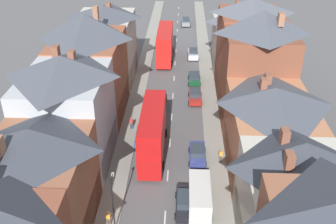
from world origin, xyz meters
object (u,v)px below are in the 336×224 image
at_px(car_parked_right_b, 186,21).
at_px(street_lamp, 113,200).
at_px(double_decker_bus_mid_street, 165,44).
at_px(car_mid_black, 159,101).
at_px(car_parked_left_a, 195,96).
at_px(car_parked_right_a, 197,153).
at_px(pedestrian_near_right, 108,218).
at_px(pedestrian_mid_left, 221,155).
at_px(car_far_grey, 194,78).
at_px(double_decker_bus_lead, 153,131).
at_px(car_mid_white, 143,135).
at_px(car_near_blue, 185,202).
at_px(delivery_van, 200,196).
at_px(car_parked_left_b, 193,54).
at_px(pedestrian_mid_right, 131,123).

bearing_deg(car_parked_right_b, street_lamp, -95.86).
distance_m(double_decker_bus_mid_street, street_lamp, 39.39).
relative_size(car_mid_black, street_lamp, 0.83).
xyz_separation_m(car_parked_left_a, car_parked_right_a, (0.00, -13.69, -0.01)).
distance_m(car_parked_right_a, pedestrian_near_right, 12.85).
bearing_deg(pedestrian_mid_left, car_far_grey, 96.98).
distance_m(double_decker_bus_lead, car_mid_white, 3.35).
relative_size(car_near_blue, car_parked_left_a, 1.03).
distance_m(car_mid_black, car_mid_white, 8.52).
bearing_deg(double_decker_bus_mid_street, delivery_van, -82.32).
bearing_deg(double_decker_bus_lead, car_parked_left_a, 68.67).
bearing_deg(pedestrian_near_right, car_parked_right_a, 51.91).
bearing_deg(car_far_grey, car_near_blue, -92.73).
bearing_deg(car_parked_right_a, car_far_grey, 90.00).
xyz_separation_m(car_parked_right_a, pedestrian_near_right, (-7.93, -10.11, 0.21)).
xyz_separation_m(pedestrian_near_right, street_lamp, (0.58, -0.19, 2.21)).
bearing_deg(delivery_van, pedestrian_mid_left, 70.22).
xyz_separation_m(car_parked_left_a, car_mid_black, (-4.90, -1.80, 0.01)).
bearing_deg(car_parked_left_b, car_near_blue, -92.00).
xyz_separation_m(car_mid_white, pedestrian_near_right, (-1.73, -13.58, 0.23)).
height_order(double_decker_bus_lead, car_parked_right_a, double_decker_bus_lead).
relative_size(car_mid_white, pedestrian_near_right, 2.50).
xyz_separation_m(car_near_blue, car_far_grey, (1.30, 27.23, -0.00)).
bearing_deg(car_near_blue, double_decker_bus_lead, 112.37).
bearing_deg(delivery_van, car_parked_right_a, 90.00).
bearing_deg(pedestrian_near_right, car_parked_left_a, 71.58).
relative_size(car_mid_white, car_parked_right_b, 0.98).
bearing_deg(car_mid_black, pedestrian_mid_left, -59.37).
bearing_deg(car_parked_right_a, street_lamp, -125.50).
relative_size(car_parked_left_a, car_far_grey, 1.06).
bearing_deg(car_parked_right_b, pedestrian_near_right, -96.43).
height_order(car_near_blue, pedestrian_mid_left, pedestrian_mid_left).
bearing_deg(double_decker_bus_lead, car_mid_white, 118.77).
relative_size(car_near_blue, car_mid_white, 1.12).
height_order(car_mid_white, car_far_grey, car_far_grey).
bearing_deg(pedestrian_mid_right, double_decker_bus_mid_street, 82.67).
xyz_separation_m(double_decker_bus_lead, car_parked_right_a, (4.91, -1.12, -1.99)).
height_order(car_mid_white, street_lamp, street_lamp).
height_order(car_parked_right_b, delivery_van, delivery_van).
relative_size(double_decker_bus_lead, delivery_van, 2.08).
distance_m(double_decker_bus_mid_street, pedestrian_mid_left, 30.51).
xyz_separation_m(car_mid_black, car_parked_right_b, (3.60, 36.77, 0.01)).
xyz_separation_m(double_decker_bus_mid_street, car_mid_white, (-1.29, -25.54, -2.01)).
bearing_deg(car_near_blue, double_decker_bus_mid_street, 95.62).
distance_m(car_parked_right_a, car_mid_black, 12.86).
bearing_deg(car_parked_right_a, pedestrian_near_right, -128.09).
relative_size(double_decker_bus_mid_street, pedestrian_mid_right, 6.71).
bearing_deg(double_decker_bus_mid_street, car_parked_left_a, -72.23).
bearing_deg(pedestrian_mid_left, delivery_van, -109.78).
xyz_separation_m(car_parked_left_b, pedestrian_near_right, (-7.93, -39.75, 0.18)).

